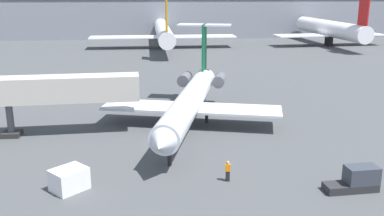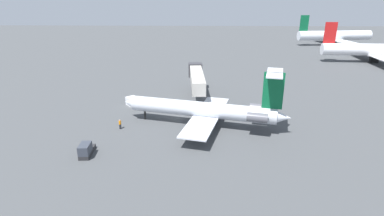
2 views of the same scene
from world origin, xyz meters
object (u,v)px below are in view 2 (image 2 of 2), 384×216
Objects in this scene: cargo_container_uld at (133,101)px; parked_airliner_west_mid at (375,50)px; ground_crew_marshaller at (120,124)px; baggage_tug_lead at (86,150)px; regional_jet at (207,109)px; parked_airliner_west_end at (334,36)px; jet_bridge at (197,77)px.

parked_airliner_west_mid is (-46.50, 73.49, 3.47)m from cargo_container_uld.
baggage_tug_lead is at bearing -14.60° from ground_crew_marshaller.
regional_jet reaches higher than ground_crew_marshaller.
regional_jet is 0.83× the size of parked_airliner_west_end.
regional_jet is 17.17× the size of ground_crew_marshaller.
parked_airliner_west_end reaches higher than parked_airliner_west_mid.
parked_airliner_west_end is at bearing 138.97° from cargo_container_uld.
regional_jet is 7.10× the size of baggage_tug_lead.
baggage_tug_lead is at bearing -29.46° from jet_bridge.
regional_jet is 18.60m from cargo_container_uld.
parked_airliner_west_end is at bearing 144.36° from baggage_tug_lead.
jet_bridge is 21.94m from ground_crew_marshaller.
regional_jet is 81.56m from parked_airliner_west_mid.
parked_airliner_west_mid is at bearing 134.35° from regional_jet.
parked_airliner_west_end is at bearing 142.53° from jet_bridge.
jet_bridge is 5.85× the size of cargo_container_uld.
jet_bridge is 31.06m from baggage_tug_lead.
jet_bridge is 4.52× the size of baggage_tug_lead.
baggage_tug_lead is at bearing -35.64° from parked_airliner_west_end.
jet_bridge reaches higher than ground_crew_marshaller.
parked_airliner_west_end is at bearing 148.10° from regional_jet.
regional_jet reaches higher than baggage_tug_lead.
parked_airliner_west_end reaches higher than baggage_tug_lead.
regional_jet is 14.96m from ground_crew_marshaller.
parked_airliner_west_end is (-109.15, 78.25, 3.61)m from baggage_tug_lead.
parked_airliner_west_end is (-99.77, 75.80, 3.59)m from ground_crew_marshaller.
baggage_tug_lead is 1.29× the size of cargo_container_uld.
regional_jet is at bearing 122.66° from baggage_tug_lead.
cargo_container_uld is at bearing -124.71° from regional_jet.
cargo_container_uld is 0.09× the size of parked_airliner_west_end.
baggage_tug_lead is 101.64m from parked_airliner_west_mid.
baggage_tug_lead is (26.83, -15.15, -3.89)m from jet_bridge.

